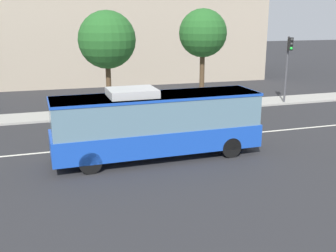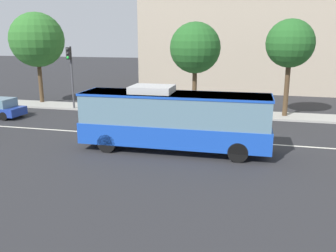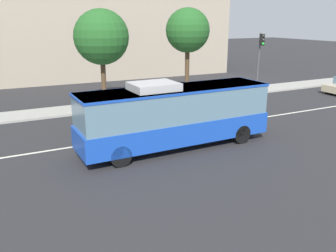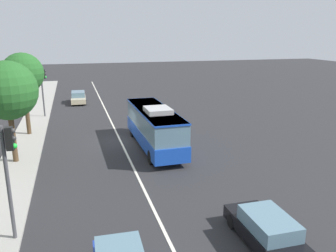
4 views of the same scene
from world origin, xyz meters
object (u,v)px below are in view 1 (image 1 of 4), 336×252
at_px(transit_bus, 157,121).
at_px(traffic_light_near_corner, 288,58).
at_px(street_tree_kerbside_right, 203,34).
at_px(street_tree_kerbside_left, 107,40).

bearing_deg(transit_bus, traffic_light_near_corner, 33.56).
xyz_separation_m(traffic_light_near_corner, street_tree_kerbside_right, (-6.64, 1.06, 1.88)).
distance_m(street_tree_kerbside_left, street_tree_kerbside_right, 6.99).
height_order(transit_bus, street_tree_kerbside_right, street_tree_kerbside_right).
xyz_separation_m(transit_bus, traffic_light_near_corner, (12.99, 8.87, 1.75)).
relative_size(transit_bus, street_tree_kerbside_right, 1.39).
bearing_deg(traffic_light_near_corner, street_tree_kerbside_left, -92.59).
xyz_separation_m(transit_bus, street_tree_kerbside_left, (-0.63, 10.11, 3.29)).
bearing_deg(street_tree_kerbside_left, street_tree_kerbside_right, -1.47).
xyz_separation_m(transit_bus, street_tree_kerbside_right, (6.35, 9.93, 3.64)).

